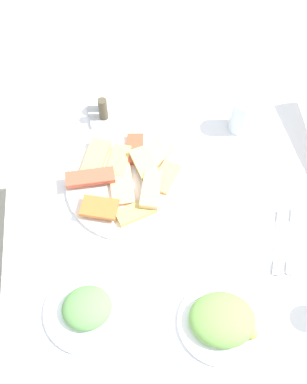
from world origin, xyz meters
TOP-DOWN VIEW (x-y plane):
  - ground_plane at (0.00, 0.00)m, footprint 6.00×6.00m
  - dining_table at (0.00, 0.00)m, footprint 1.06×0.86m
  - pide_platter at (-0.09, -0.10)m, footprint 0.34×0.34m
  - salad_plate_greens at (0.32, 0.08)m, footprint 0.20×0.20m
  - salad_plate_rice at (0.26, -0.23)m, footprint 0.21×0.21m
  - drinking_glass at (-0.25, 0.24)m, footprint 0.06×0.06m
  - paper_napkin at (0.13, 0.28)m, footprint 0.13×0.13m
  - fork at (0.13, 0.26)m, footprint 0.18×0.07m
  - spoon at (0.13, 0.30)m, footprint 0.19×0.08m
  - condiment_caddy at (-0.33, -0.15)m, footprint 0.10×0.10m

SIDE VIEW (x-z plane):
  - ground_plane at x=0.00m, z-range 0.00..0.00m
  - dining_table at x=0.00m, z-range 0.27..0.98m
  - paper_napkin at x=0.13m, z-range 0.70..0.71m
  - fork at x=0.13m, z-range 0.71..0.71m
  - spoon at x=0.13m, z-range 0.71..0.71m
  - pide_platter at x=-0.09m, z-range 0.69..0.74m
  - salad_plate_rice at x=0.26m, z-range 0.69..0.75m
  - salad_plate_greens at x=0.32m, z-range 0.69..0.76m
  - condiment_caddy at x=-0.33m, z-range 0.69..0.77m
  - drinking_glass at x=-0.25m, z-range 0.70..0.81m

